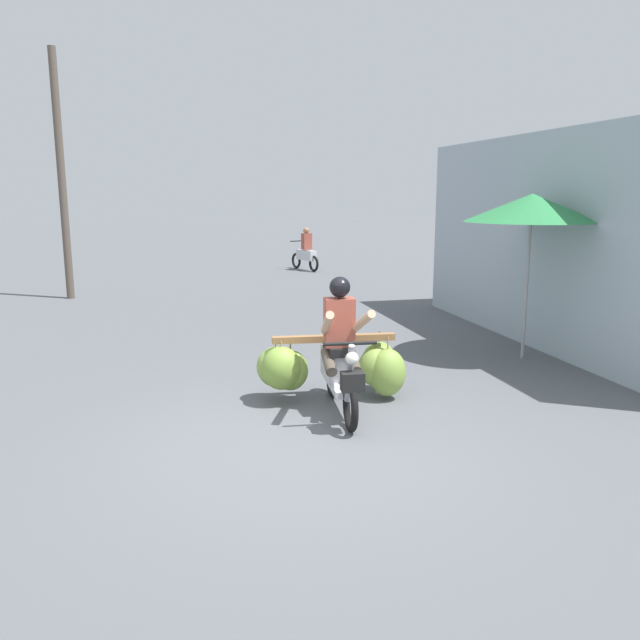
# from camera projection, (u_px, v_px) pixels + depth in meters

# --- Properties ---
(ground_plane) EXTENTS (120.00, 120.00, 0.00)m
(ground_plane) POSITION_uv_depth(u_px,v_px,m) (307.00, 445.00, 6.44)
(ground_plane) COLOR #56595E
(motorbike_main_loaded) EXTENTS (1.85, 1.76, 1.58)m
(motorbike_main_loaded) POSITION_uv_depth(u_px,v_px,m) (333.00, 364.00, 7.65)
(motorbike_main_loaded) COLOR black
(motorbike_main_loaded) RESTS_ON ground
(motorbike_distant_ahead_left) EXTENTS (0.71, 1.56, 1.40)m
(motorbike_distant_ahead_left) POSITION_uv_depth(u_px,v_px,m) (306.00, 253.00, 20.80)
(motorbike_distant_ahead_left) COLOR black
(motorbike_distant_ahead_left) RESTS_ON ground
(shopfront_building) EXTENTS (3.36, 7.53, 3.46)m
(shopfront_building) POSITION_uv_depth(u_px,v_px,m) (617.00, 239.00, 10.83)
(shopfront_building) COLOR #9EADB7
(shopfront_building) RESTS_ON ground
(market_umbrella_near_shop) EXTENTS (1.98, 1.98, 2.49)m
(market_umbrella_near_shop) POSITION_uv_depth(u_px,v_px,m) (532.00, 208.00, 9.39)
(market_umbrella_near_shop) COLOR #99999E
(market_umbrella_near_shop) RESTS_ON ground
(utility_pole) EXTENTS (0.18, 0.18, 5.73)m
(utility_pole) POSITION_uv_depth(u_px,v_px,m) (62.00, 177.00, 14.81)
(utility_pole) COLOR brown
(utility_pole) RESTS_ON ground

